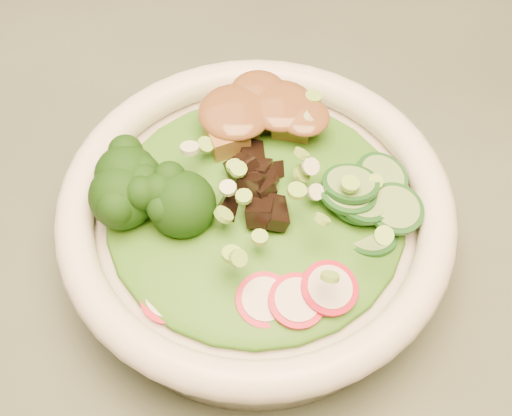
{
  "coord_description": "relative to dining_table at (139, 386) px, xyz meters",
  "views": [
    {
      "loc": [
        0.09,
        -0.19,
        1.17
      ],
      "look_at": [
        0.09,
        0.05,
        0.8
      ],
      "focal_mm": 50.0,
      "sensor_mm": 36.0,
      "label": 1
    }
  ],
  "objects": [
    {
      "name": "scallion_garnish",
      "position": [
        0.09,
        0.05,
        0.19
      ],
      "size": [
        0.17,
        0.17,
        0.02
      ],
      "primitive_type": null,
      "color": "#82C044",
      "rests_on": "salad_bowl"
    },
    {
      "name": "salad_bowl",
      "position": [
        0.09,
        0.05,
        0.15
      ],
      "size": [
        0.25,
        0.25,
        0.07
      ],
      "rotation": [
        0.0,
        0.0,
        0.23
      ],
      "color": "white",
      "rests_on": "dining_table"
    },
    {
      "name": "mushroom_heap",
      "position": [
        0.09,
        0.06,
        0.18
      ],
      "size": [
        0.08,
        0.08,
        0.04
      ],
      "primitive_type": null,
      "rotation": [
        0.0,
        0.0,
        0.23
      ],
      "color": "black",
      "rests_on": "salad_bowl"
    },
    {
      "name": "peanut_sauce",
      "position": [
        0.09,
        0.11,
        0.19
      ],
      "size": [
        0.06,
        0.05,
        0.01
      ],
      "primitive_type": "ellipsoid",
      "color": "brown",
      "rests_on": "tofu_cubes"
    },
    {
      "name": "tofu_cubes",
      "position": [
        0.09,
        0.11,
        0.18
      ],
      "size": [
        0.09,
        0.07,
        0.03
      ],
      "primitive_type": null,
      "rotation": [
        0.0,
        0.0,
        0.23
      ],
      "color": "olive",
      "rests_on": "salad_bowl"
    },
    {
      "name": "broccoli_florets",
      "position": [
        0.03,
        0.05,
        0.18
      ],
      "size": [
        0.09,
        0.08,
        0.04
      ],
      "primitive_type": null,
      "rotation": [
        0.0,
        0.0,
        0.23
      ],
      "color": "black",
      "rests_on": "salad_bowl"
    },
    {
      "name": "lettuce_bed",
      "position": [
        0.09,
        0.05,
        0.17
      ],
      "size": [
        0.19,
        0.19,
        0.02
      ],
      "primitive_type": "ellipsoid",
      "color": "#336A16",
      "rests_on": "salad_bowl"
    },
    {
      "name": "dining_table",
      "position": [
        0.0,
        0.0,
        0.0
      ],
      "size": [
        1.2,
        0.8,
        0.75
      ],
      "color": "black",
      "rests_on": "ground"
    },
    {
      "name": "radish_slices",
      "position": [
        0.1,
        -0.01,
        0.17
      ],
      "size": [
        0.11,
        0.06,
        0.02
      ],
      "primitive_type": null,
      "rotation": [
        0.0,
        0.0,
        0.23
      ],
      "color": "#B60E2A",
      "rests_on": "salad_bowl"
    },
    {
      "name": "cucumber_slices",
      "position": [
        0.15,
        0.05,
        0.18
      ],
      "size": [
        0.08,
        0.08,
        0.03
      ],
      "primitive_type": null,
      "rotation": [
        0.0,
        0.0,
        0.23
      ],
      "color": "#7CA25A",
      "rests_on": "salad_bowl"
    }
  ]
}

